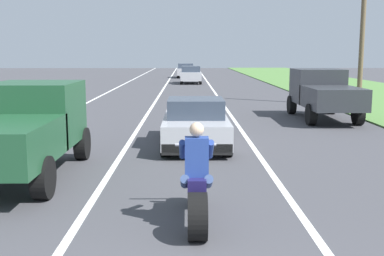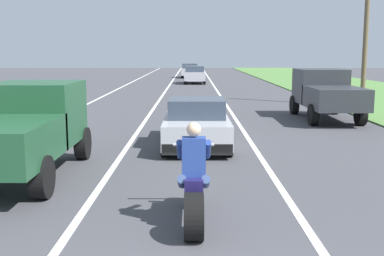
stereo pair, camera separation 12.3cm
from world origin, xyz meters
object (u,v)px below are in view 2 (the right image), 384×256
Objects in this scene: motorcycle_with_rider at (194,188)px; distant_car_further_ahead at (190,70)px; distant_car_far_ahead at (195,74)px; pickup_truck_right_shoulder_dark_grey at (326,92)px; pickup_truck_left_lane_dark_green at (23,126)px; sports_car_silver at (197,124)px.

distant_car_further_ahead is (-0.26, 44.42, 0.18)m from motorcycle_with_rider.
pickup_truck_right_shoulder_dark_grey is at bearing -77.33° from distant_car_far_ahead.
distant_car_far_ahead is at bearing -87.27° from distant_car_further_ahead.
motorcycle_with_rider is at bearing -39.62° from pickup_truck_left_lane_dark_green.
sports_car_silver is 1.08× the size of distant_car_far_ahead.
pickup_truck_left_lane_dark_green is 41.54m from distant_car_further_ahead.
pickup_truck_right_shoulder_dark_grey reaches higher than motorcycle_with_rider.
distant_car_far_ahead is at bearing 102.67° from pickup_truck_right_shoulder_dark_grey.
sports_car_silver is at bearing -89.45° from distant_car_further_ahead.
distant_car_further_ahead is at bearing 90.34° from motorcycle_with_rider.
pickup_truck_left_lane_dark_green is 1.00× the size of pickup_truck_right_shoulder_dark_grey.
motorcycle_with_rider is 0.51× the size of sports_car_silver.
pickup_truck_left_lane_dark_green reaches higher than sports_car_silver.
sports_car_silver is 0.90× the size of pickup_truck_right_shoulder_dark_grey.
sports_car_silver is 1.08× the size of distant_car_further_ahead.
motorcycle_with_rider is at bearing -90.88° from sports_car_silver.
motorcycle_with_rider is at bearing -90.33° from distant_car_far_ahead.
sports_car_silver is 7.57m from pickup_truck_right_shoulder_dark_grey.
pickup_truck_right_shoulder_dark_grey is at bearing 46.48° from sports_car_silver.
distant_car_further_ahead is at bearing 92.73° from distant_car_far_ahead.
pickup_truck_right_shoulder_dark_grey reaches higher than sports_car_silver.
motorcycle_with_rider is 0.46× the size of pickup_truck_left_lane_dark_green.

